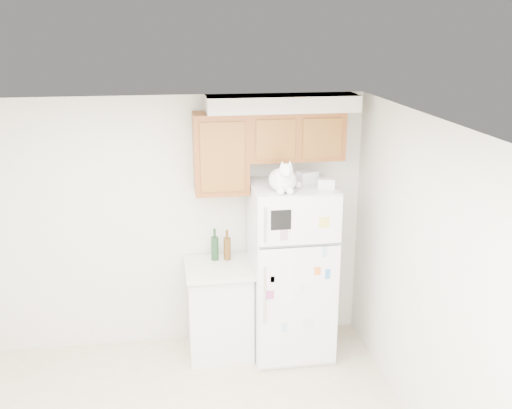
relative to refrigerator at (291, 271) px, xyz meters
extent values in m
cube|color=silver|center=(-1.14, 0.39, 0.40)|extent=(3.80, 0.04, 2.50)
cube|color=silver|center=(0.76, -1.61, 0.40)|extent=(0.04, 4.00, 2.50)
cube|color=white|center=(-1.14, -1.61, 1.65)|extent=(3.80, 4.00, 0.04)
cube|color=#944F20|center=(0.06, 0.22, 1.27)|extent=(0.90, 0.33, 0.45)
cube|color=#944F20|center=(-0.64, 0.22, 1.12)|extent=(0.50, 0.33, 0.75)
cube|color=silver|center=(-0.06, 0.23, 1.57)|extent=(1.40, 0.37, 0.15)
cube|color=white|center=(0.00, 0.01, 0.00)|extent=(0.76, 0.72, 1.70)
cube|color=white|center=(0.00, -0.36, 0.62)|extent=(0.74, 0.03, 0.44)
cube|color=white|center=(0.00, -0.36, -0.22)|extent=(0.74, 0.03, 1.19)
cube|color=#59595B|center=(0.00, -0.36, 0.40)|extent=(0.74, 0.03, 0.02)
cylinder|color=silver|center=(-0.32, -0.39, 0.62)|extent=(0.02, 0.02, 0.32)
cylinder|color=silver|center=(-0.32, -0.39, -0.05)|extent=(0.02, 0.02, 0.55)
cube|color=black|center=(-0.18, -0.38, 0.65)|extent=(0.18, 0.00, 0.18)
cube|color=white|center=(-0.16, -0.38, 0.20)|extent=(0.22, 0.00, 0.28)
cube|color=#3476B8|center=(0.26, -0.38, 0.11)|extent=(0.05, 0.00, 0.10)
cube|color=#B94A8E|center=(-0.27, -0.38, -0.06)|extent=(0.07, 0.00, 0.08)
cube|color=silver|center=(0.02, -0.38, -0.01)|extent=(0.05, 0.00, 0.09)
cube|color=orange|center=(0.16, -0.38, 0.15)|extent=(0.06, 0.00, 0.08)
cube|color=#AB7A98|center=(-0.15, -0.38, 0.51)|extent=(0.07, 0.00, 0.10)
cube|color=white|center=(-0.07, -0.38, -0.10)|extent=(0.05, 0.00, 0.08)
cube|color=white|center=(-0.28, -0.38, 0.09)|extent=(0.11, 0.00, 0.06)
cube|color=#9CBCDD|center=(0.22, -0.38, 0.33)|extent=(0.05, 0.00, 0.10)
cube|color=silver|center=(0.10, -0.38, -0.38)|extent=(0.10, 0.00, 0.10)
cube|color=#DFD44E|center=(0.21, -0.38, 0.61)|extent=(0.09, 0.00, 0.10)
cube|color=#A1BFE5|center=(-0.14, -0.38, -0.40)|extent=(0.05, 0.00, 0.09)
cube|color=white|center=(-0.69, 0.07, -0.41)|extent=(0.60, 0.60, 0.88)
cube|color=white|center=(-0.69, 0.05, 0.05)|extent=(0.64, 0.64, 0.04)
ellipsoid|color=white|center=(-0.13, -0.16, 0.95)|extent=(0.24, 0.33, 0.21)
ellipsoid|color=white|center=(-0.13, -0.25, 0.99)|extent=(0.18, 0.14, 0.20)
sphere|color=white|center=(-0.13, -0.31, 1.07)|extent=(0.12, 0.12, 0.12)
cone|color=white|center=(-0.16, -0.31, 1.13)|extent=(0.04, 0.04, 0.05)
cone|color=white|center=(-0.09, -0.31, 1.13)|extent=(0.04, 0.04, 0.05)
cone|color=#D88C8C|center=(-0.16, -0.31, 1.13)|extent=(0.02, 0.02, 0.03)
cone|color=#D88C8C|center=(-0.09, -0.31, 1.13)|extent=(0.02, 0.02, 0.03)
sphere|color=white|center=(-0.13, -0.36, 1.05)|extent=(0.05, 0.05, 0.05)
sphere|color=white|center=(-0.17, -0.29, 0.88)|extent=(0.07, 0.07, 0.07)
sphere|color=white|center=(-0.09, -0.29, 0.88)|extent=(0.07, 0.07, 0.07)
cylinder|color=white|center=(-0.02, -0.05, 0.88)|extent=(0.15, 0.21, 0.07)
cube|color=white|center=(0.16, 0.12, 0.90)|extent=(0.21, 0.18, 0.10)
cube|color=white|center=(0.28, -0.13, 0.89)|extent=(0.17, 0.14, 0.09)
camera|label=1|loc=(-1.14, -5.19, 2.30)|focal=42.00mm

